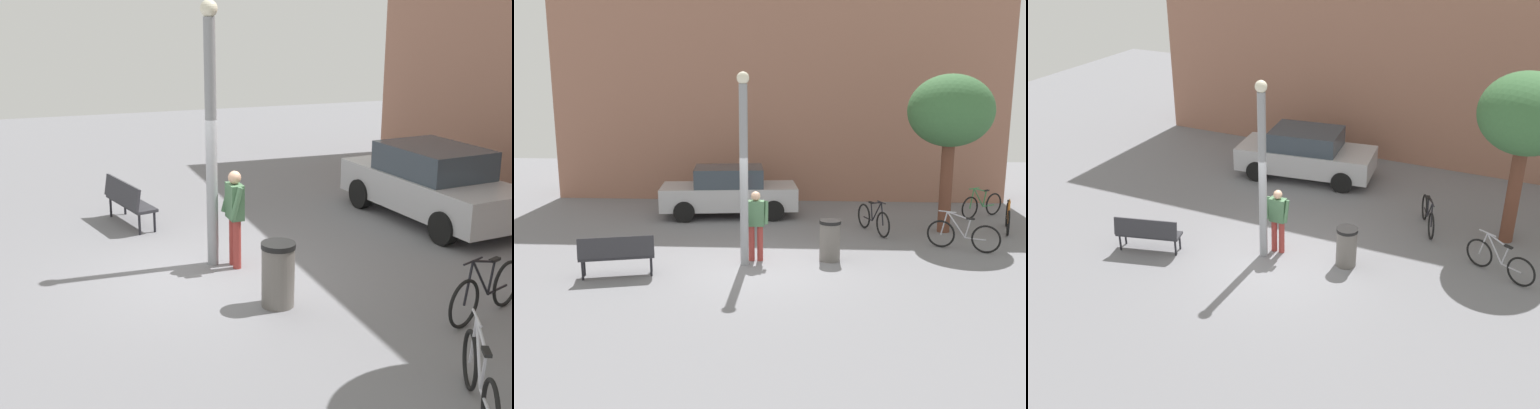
{
  "view_description": "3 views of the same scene",
  "coord_description": "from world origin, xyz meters",
  "views": [
    {
      "loc": [
        10.53,
        -2.86,
        4.33
      ],
      "look_at": [
        1.08,
        0.39,
        1.43
      ],
      "focal_mm": 48.97,
      "sensor_mm": 36.0,
      "label": 1
    },
    {
      "loc": [
        1.0,
        -12.72,
        4.2
      ],
      "look_at": [
        0.17,
        0.69,
        1.31
      ],
      "focal_mm": 40.68,
      "sensor_mm": 36.0,
      "label": 2
    },
    {
      "loc": [
        5.75,
        -11.77,
        7.91
      ],
      "look_at": [
        0.14,
        0.17,
        1.47
      ],
      "focal_mm": 44.03,
      "sensor_mm": 36.0,
      "label": 3
    }
  ],
  "objects": [
    {
      "name": "building_facade",
      "position": [
        0.0,
        8.46,
        4.67
      ],
      "size": [
        15.81,
        2.0,
        9.34
      ],
      "primitive_type": "cube",
      "color": "#9E6B56",
      "rests_on": "ground_plane"
    },
    {
      "name": "plaza_tree",
      "position": [
        4.92,
        3.42,
        3.33
      ],
      "size": [
        2.31,
        2.31,
        4.37
      ],
      "color": "brown",
      "rests_on": "ground_plane"
    },
    {
      "name": "person_by_lamppost",
      "position": [
        -0.15,
        0.43,
        0.97
      ],
      "size": [
        0.59,
        0.28,
        1.67
      ],
      "color": "#9E3833",
      "rests_on": "ground_plane"
    },
    {
      "name": "park_bench",
      "position": [
        -3.05,
        -0.93,
        0.55
      ],
      "size": [
        1.67,
        0.86,
        0.92
      ],
      "color": "#2D2D33",
      "rests_on": "ground_plane"
    },
    {
      "name": "lamppost",
      "position": [
        -0.38,
        0.11,
        2.34
      ],
      "size": [
        0.28,
        0.28,
        4.38
      ],
      "color": "gray",
      "rests_on": "ground_plane"
    },
    {
      "name": "parked_car_silver",
      "position": [
        -1.38,
        5.04,
        0.77
      ],
      "size": [
        4.37,
        2.21,
        1.55
      ],
      "color": "#B7B7BC",
      "rests_on": "ground_plane"
    },
    {
      "name": "trash_bin",
      "position": [
        1.6,
        0.55,
        0.49
      ],
      "size": [
        0.51,
        0.51,
        0.98
      ],
      "color": "#66605B",
      "rests_on": "ground_plane"
    },
    {
      "name": "bicycle_black",
      "position": [
        2.92,
        3.2,
        0.38
      ],
      "size": [
        0.73,
        1.7,
        0.97
      ],
      "color": "black",
      "rests_on": "ground_plane"
    },
    {
      "name": "bicycle_orange",
      "position": [
        6.75,
        3.62,
        0.38
      ],
      "size": [
        0.57,
        1.75,
        0.97
      ],
      "color": "black",
      "rests_on": "ground_plane"
    },
    {
      "name": "bicycle_silver",
      "position": [
        4.97,
        1.61,
        0.38
      ],
      "size": [
        1.66,
        0.81,
        0.97
      ],
      "color": "black",
      "rests_on": "ground_plane"
    },
    {
      "name": "ground_plane",
      "position": [
        0.0,
        0.0,
        0.0
      ],
      "size": [
        36.0,
        36.0,
        0.0
      ],
      "primitive_type": "plane",
      "color": "slate"
    },
    {
      "name": "bicycle_green",
      "position": [
        6.51,
        5.3,
        0.38
      ],
      "size": [
        1.52,
        1.07,
        0.97
      ],
      "color": "black",
      "rests_on": "ground_plane"
    }
  ]
}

